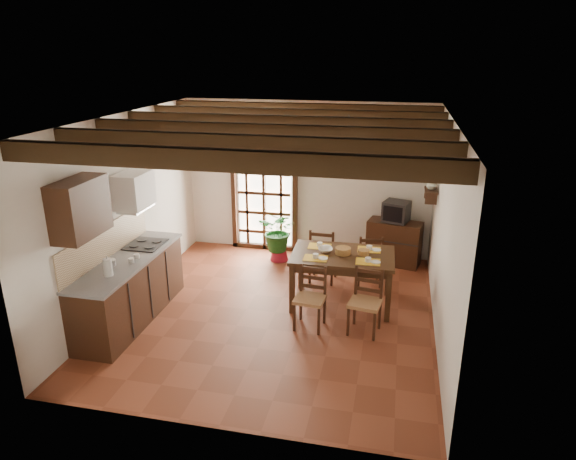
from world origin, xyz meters
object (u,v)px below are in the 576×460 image
(kitchen_counter, at_px, (130,288))
(crt_tv, at_px, (396,211))
(dining_table, at_px, (343,260))
(chair_near_left, at_px, (310,309))
(chair_far_right, at_px, (369,268))
(sideboard, at_px, (394,243))
(chair_near_right, at_px, (365,313))
(pendant_lamp, at_px, (347,167))
(chair_far_left, at_px, (323,264))
(potted_plant, at_px, (279,231))

(kitchen_counter, height_order, crt_tv, kitchen_counter)
(dining_table, xyz_separation_m, chair_near_left, (-0.35, -0.78, -0.43))
(kitchen_counter, height_order, chair_far_right, kitchen_counter)
(kitchen_counter, bearing_deg, dining_table, 20.74)
(sideboard, bearing_deg, chair_far_right, -98.65)
(chair_near_right, height_order, sideboard, chair_near_right)
(dining_table, xyz_separation_m, pendant_lamp, (-0.00, 0.10, 1.37))
(pendant_lamp, bearing_deg, dining_table, -90.00)
(chair_far_left, xyz_separation_m, crt_tv, (1.12, 0.99, 0.69))
(kitchen_counter, bearing_deg, potted_plant, 58.38)
(chair_far_right, bearing_deg, kitchen_counter, 18.79)
(kitchen_counter, relative_size, chair_far_left, 2.43)
(dining_table, height_order, chair_far_right, chair_far_right)
(chair_far_right, height_order, crt_tv, crt_tv)
(pendant_lamp, bearing_deg, sideboard, 66.15)
(dining_table, bearing_deg, kitchen_counter, -161.09)
(chair_near_left, distance_m, crt_tv, 2.82)
(kitchen_counter, xyz_separation_m, chair_far_right, (3.21, 1.86, -0.20))
(kitchen_counter, distance_m, pendant_lamp, 3.49)
(kitchen_counter, bearing_deg, chair_near_right, 5.81)
(dining_table, xyz_separation_m, chair_far_right, (0.35, 0.78, -0.43))
(dining_table, relative_size, pendant_lamp, 1.80)
(potted_plant, bearing_deg, kitchen_counter, -121.62)
(crt_tv, bearing_deg, pendant_lamp, -96.16)
(chair_near_left, height_order, sideboard, chair_near_left)
(chair_far_right, relative_size, sideboard, 0.95)
(chair_far_right, height_order, sideboard, chair_far_right)
(dining_table, height_order, sideboard, dining_table)
(sideboard, bearing_deg, dining_table, -100.04)
(dining_table, height_order, chair_near_right, chair_near_right)
(crt_tv, height_order, pendant_lamp, pendant_lamp)
(chair_near_right, height_order, potted_plant, potted_plant)
(kitchen_counter, distance_m, chair_near_right, 3.28)
(dining_table, bearing_deg, chair_far_left, 116.10)
(kitchen_counter, bearing_deg, sideboard, 38.23)
(dining_table, height_order, chair_near_left, chair_near_left)
(chair_far_left, bearing_deg, chair_far_right, -175.23)
(sideboard, height_order, crt_tv, crt_tv)
(chair_near_right, distance_m, crt_tv, 2.60)
(dining_table, distance_m, chair_far_right, 0.95)
(kitchen_counter, xyz_separation_m, chair_far_left, (2.46, 1.83, -0.18))
(chair_far_right, distance_m, pendant_lamp, 1.96)
(chair_near_left, xyz_separation_m, crt_tv, (1.07, 2.51, 0.70))
(potted_plant, xyz_separation_m, pendant_lamp, (1.30, -1.35, 1.51))
(pendant_lamp, bearing_deg, kitchen_counter, -157.53)
(chair_near_left, distance_m, chair_far_right, 1.70)
(chair_far_left, bearing_deg, potted_plant, -34.68)
(chair_far_left, height_order, crt_tv, crt_tv)
(chair_near_right, relative_size, chair_far_right, 1.02)
(chair_far_left, distance_m, potted_plant, 1.18)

